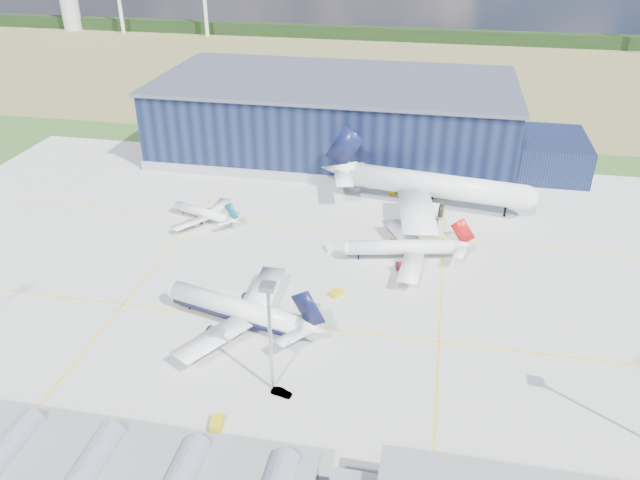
# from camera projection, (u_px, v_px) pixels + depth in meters

# --- Properties ---
(ground) EXTENTS (600.00, 600.00, 0.00)m
(ground) POSITION_uv_depth(u_px,v_px,m) (264.00, 295.00, 143.41)
(ground) COLOR #294D1D
(ground) RESTS_ON ground
(apron) EXTENTS (220.00, 160.00, 0.08)m
(apron) POSITION_uv_depth(u_px,v_px,m) (275.00, 272.00, 152.00)
(apron) COLOR #ABABA6
(apron) RESTS_ON ground
(farmland) EXTENTS (600.00, 220.00, 0.01)m
(farmland) POSITION_uv_depth(u_px,v_px,m) (375.00, 70.00, 332.76)
(farmland) COLOR olive
(farmland) RESTS_ON ground
(treeline) EXTENTS (600.00, 8.00, 8.00)m
(treeline) POSITION_uv_depth(u_px,v_px,m) (390.00, 34.00, 399.70)
(treeline) COLOR black
(treeline) RESTS_ON ground
(hangar) EXTENTS (145.00, 62.00, 26.10)m
(hangar) POSITION_uv_depth(u_px,v_px,m) (343.00, 121.00, 218.95)
(hangar) COLOR black
(hangar) RESTS_ON ground
(light_mast_center) EXTENTS (2.60, 2.60, 23.00)m
(light_mast_center) POSITION_uv_depth(u_px,v_px,m) (269.00, 321.00, 108.48)
(light_mast_center) COLOR silver
(light_mast_center) RESTS_ON ground
(airliner_navy) EXTENTS (47.85, 47.24, 12.84)m
(airliner_navy) POSITION_uv_depth(u_px,v_px,m) (235.00, 299.00, 130.46)
(airliner_navy) COLOR white
(airliner_navy) RESTS_ON ground
(airliner_red) EXTENTS (40.30, 39.74, 11.11)m
(airliner_red) POSITION_uv_depth(u_px,v_px,m) (402.00, 240.00, 154.68)
(airliner_red) COLOR white
(airliner_red) RESTS_ON ground
(airliner_widebody) EXTENTS (73.05, 71.87, 21.00)m
(airliner_widebody) POSITION_uv_depth(u_px,v_px,m) (437.00, 174.00, 179.49)
(airliner_widebody) COLOR white
(airliner_widebody) RESTS_ON ground
(airliner_regional) EXTENTS (30.55, 30.23, 7.84)m
(airliner_regional) POSITION_uv_depth(u_px,v_px,m) (202.00, 208.00, 174.48)
(airliner_regional) COLOR white
(airliner_regional) RESTS_ON ground
(gse_tug_a) EXTENTS (2.69, 3.73, 1.41)m
(gse_tug_a) POSITION_uv_depth(u_px,v_px,m) (217.00, 423.00, 107.22)
(gse_tug_a) COLOR gold
(gse_tug_a) RESTS_ON ground
(gse_tug_b) EXTENTS (3.40, 3.67, 1.32)m
(gse_tug_b) POSITION_uv_depth(u_px,v_px,m) (337.00, 293.00, 142.65)
(gse_tug_b) COLOR gold
(gse_tug_b) RESTS_ON ground
(gse_van_a) EXTENTS (6.27, 3.42, 2.60)m
(gse_van_a) POSITION_uv_depth(u_px,v_px,m) (231.00, 299.00, 139.38)
(gse_van_a) COLOR silver
(gse_van_a) RESTS_ON ground
(gse_cart_a) EXTENTS (3.25, 3.80, 1.39)m
(gse_cart_a) POSITION_uv_depth(u_px,v_px,m) (330.00, 248.00, 161.06)
(gse_cart_a) COLOR silver
(gse_cart_a) RESTS_ON ground
(gse_tug_c) EXTENTS (3.37, 4.01, 1.50)m
(gse_tug_c) POSITION_uv_depth(u_px,v_px,m) (394.00, 191.00, 192.30)
(gse_tug_c) COLOR gold
(gse_tug_c) RESTS_ON ground
(gse_cart_b) EXTENTS (3.78, 3.46, 1.36)m
(gse_cart_b) POSITION_uv_depth(u_px,v_px,m) (354.00, 188.00, 194.44)
(gse_cart_b) COLOR silver
(gse_cart_b) RESTS_ON ground
(car_b) EXTENTS (4.07, 2.16, 1.27)m
(car_b) POSITION_uv_depth(u_px,v_px,m) (281.00, 392.00, 114.00)
(car_b) COLOR #99999E
(car_b) RESTS_ON ground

